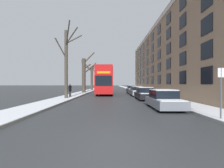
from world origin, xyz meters
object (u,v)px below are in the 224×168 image
object	(u,v)px
street_sign_post	(220,91)
bare_tree_left_2	(91,77)
bare_tree_left_1	(84,74)
parked_car_0	(163,100)
bare_tree_left_3	(96,78)
oncoming_van	(105,86)
pedestrian_left_sidewalk	(70,90)
parked_car_1	(144,94)
bare_tree_left_0	(66,61)
parked_car_3	(131,90)
parked_car_2	(136,91)
double_decker_bus	(105,79)

from	to	relation	value
street_sign_post	bare_tree_left_2	bearing A→B (deg)	107.95
bare_tree_left_1	parked_car_0	world-z (taller)	bare_tree_left_1
bare_tree_left_2	bare_tree_left_3	size ratio (longest dim) A/B	0.95
oncoming_van	pedestrian_left_sidewalk	distance (m)	19.54
bare_tree_left_1	oncoming_van	size ratio (longest dim) A/B	1.42
parked_car_1	street_sign_post	size ratio (longest dim) A/B	1.62
bare_tree_left_0	pedestrian_left_sidewalk	world-z (taller)	bare_tree_left_0
bare_tree_left_0	parked_car_3	size ratio (longest dim) A/B	1.82
parked_car_2	oncoming_van	bearing A→B (deg)	109.43
bare_tree_left_0	oncoming_van	world-z (taller)	bare_tree_left_0
parked_car_1	parked_car_2	world-z (taller)	parked_car_1
bare_tree_left_1	parked_car_2	bearing A→B (deg)	-33.07
parked_car_2	bare_tree_left_0	bearing A→B (deg)	-148.83
double_decker_bus	street_sign_post	distance (m)	19.88
bare_tree_left_3	oncoming_van	xyz separation A→B (m)	(3.56, -12.48, -2.41)
parked_car_0	bare_tree_left_3	bearing A→B (deg)	102.81
parked_car_0	street_sign_post	size ratio (longest dim) A/B	1.54
bare_tree_left_3	parked_car_1	size ratio (longest dim) A/B	1.96
parked_car_0	parked_car_2	world-z (taller)	parked_car_2
parked_car_2	parked_car_3	xyz separation A→B (m)	(-0.00, 5.54, 0.06)
double_decker_bus	pedestrian_left_sidewalk	bearing A→B (deg)	-122.49
bare_tree_left_1	street_sign_post	bearing A→B (deg)	-64.15
parked_car_2	oncoming_van	distance (m)	16.66
parked_car_1	parked_car_2	bearing A→B (deg)	90.00
parked_car_2	pedestrian_left_sidewalk	bearing A→B (deg)	-159.17
pedestrian_left_sidewalk	parked_car_2	bearing A→B (deg)	-118.66
parked_car_1	pedestrian_left_sidewalk	size ratio (longest dim) A/B	2.35
oncoming_van	street_sign_post	size ratio (longest dim) A/B	2.24
oncoming_van	pedestrian_left_sidewalk	bearing A→B (deg)	-100.71
bare_tree_left_2	double_decker_bus	bearing A→B (deg)	-72.82
double_decker_bus	parked_car_0	world-z (taller)	double_decker_bus
parked_car_0	parked_car_3	size ratio (longest dim) A/B	0.86
parked_car_2	oncoming_van	size ratio (longest dim) A/B	0.79
bare_tree_left_0	bare_tree_left_3	distance (m)	33.65
parked_car_2	bare_tree_left_1	bearing A→B (deg)	146.93
bare_tree_left_1	parked_car_1	distance (m)	14.93
bare_tree_left_2	oncoming_van	bearing A→B (deg)	-19.77
parked_car_1	bare_tree_left_2	bearing A→B (deg)	112.16
bare_tree_left_0	parked_car_0	bearing A→B (deg)	-35.27
bare_tree_left_0	parked_car_1	bearing A→B (deg)	-0.75
pedestrian_left_sidewalk	street_sign_post	bearing A→B (deg)	171.45
bare_tree_left_0	parked_car_2	world-z (taller)	bare_tree_left_0
parked_car_0	bare_tree_left_0	bearing A→B (deg)	144.73
bare_tree_left_0	oncoming_van	size ratio (longest dim) A/B	1.45
bare_tree_left_2	parked_car_2	size ratio (longest dim) A/B	1.71
bare_tree_left_0	parked_car_0	world-z (taller)	bare_tree_left_0
bare_tree_left_0	parked_car_1	world-z (taller)	bare_tree_left_0
parked_car_3	parked_car_0	bearing A→B (deg)	-90.00
bare_tree_left_0	bare_tree_left_3	world-z (taller)	bare_tree_left_0
bare_tree_left_0	parked_car_2	xyz separation A→B (m)	(9.02, 5.46, -3.72)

